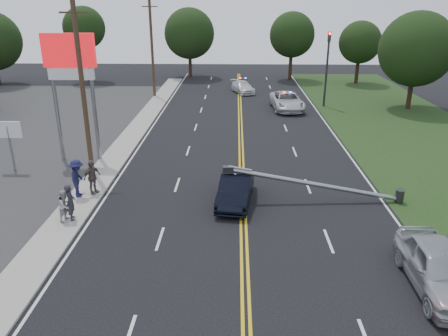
{
  "coord_description": "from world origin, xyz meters",
  "views": [
    {
      "loc": [
        -0.42,
        -12.72,
        9.84
      ],
      "look_at": [
        -0.99,
        8.34,
        1.7
      ],
      "focal_mm": 35.0,
      "sensor_mm": 36.0,
      "label": 1
    }
  ],
  "objects_px": {
    "bystander_b": "(65,205)",
    "bystander_c": "(78,178)",
    "utility_pole_mid": "(83,89)",
    "traffic_signal": "(327,63)",
    "fallen_streetlight": "(324,185)",
    "crashed_sedan": "(236,189)",
    "emergency_a": "(287,101)",
    "bystander_a": "(71,202)",
    "bystander_d": "(92,177)",
    "pylon_sign": "(71,67)",
    "small_sign": "(9,134)",
    "utility_pole_far": "(152,49)",
    "emergency_b": "(243,87)",
    "waiting_sedan": "(439,268)"
  },
  "relations": [
    {
      "from": "small_sign",
      "to": "fallen_streetlight",
      "type": "height_order",
      "value": "small_sign"
    },
    {
      "from": "emergency_a",
      "to": "bystander_c",
      "type": "bearing_deg",
      "value": -127.29
    },
    {
      "from": "small_sign",
      "to": "emergency_a",
      "type": "xyz_separation_m",
      "value": [
        18.47,
        16.53,
        -1.52
      ]
    },
    {
      "from": "fallen_streetlight",
      "to": "bystander_a",
      "type": "bearing_deg",
      "value": -168.62
    },
    {
      "from": "utility_pole_far",
      "to": "emergency_b",
      "type": "relative_size",
      "value": 2.3
    },
    {
      "from": "small_sign",
      "to": "bystander_b",
      "type": "relative_size",
      "value": 2.03
    },
    {
      "from": "pylon_sign",
      "to": "bystander_b",
      "type": "xyz_separation_m",
      "value": [
        2.17,
        -8.59,
        -5.11
      ]
    },
    {
      "from": "utility_pole_mid",
      "to": "traffic_signal",
      "type": "bearing_deg",
      "value": 45.8
    },
    {
      "from": "crashed_sedan",
      "to": "bystander_a",
      "type": "distance_m",
      "value": 8.07
    },
    {
      "from": "crashed_sedan",
      "to": "utility_pole_far",
      "type": "bearing_deg",
      "value": 115.47
    },
    {
      "from": "pylon_sign",
      "to": "emergency_b",
      "type": "bearing_deg",
      "value": 64.21
    },
    {
      "from": "crashed_sedan",
      "to": "bystander_a",
      "type": "relative_size",
      "value": 2.52
    },
    {
      "from": "utility_pole_mid",
      "to": "utility_pole_far",
      "type": "relative_size",
      "value": 1.0
    },
    {
      "from": "emergency_a",
      "to": "bystander_c",
      "type": "xyz_separation_m",
      "value": [
        -13.12,
        -20.41,
        0.31
      ]
    },
    {
      "from": "pylon_sign",
      "to": "bystander_c",
      "type": "xyz_separation_m",
      "value": [
        1.85,
        -5.87,
        -4.87
      ]
    },
    {
      "from": "traffic_signal",
      "to": "fallen_streetlight",
      "type": "xyz_separation_m",
      "value": [
        -4.11,
        -22.0,
        -3.29
      ]
    },
    {
      "from": "pylon_sign",
      "to": "bystander_b",
      "type": "height_order",
      "value": "pylon_sign"
    },
    {
      "from": "traffic_signal",
      "to": "utility_pole_far",
      "type": "distance_m",
      "value": 17.97
    },
    {
      "from": "emergency_a",
      "to": "bystander_d",
      "type": "height_order",
      "value": "bystander_d"
    },
    {
      "from": "traffic_signal",
      "to": "bystander_a",
      "type": "xyz_separation_m",
      "value": [
        -16.4,
        -24.47,
        -3.2
      ]
    },
    {
      "from": "crashed_sedan",
      "to": "waiting_sedan",
      "type": "bearing_deg",
      "value": -37.15
    },
    {
      "from": "waiting_sedan",
      "to": "fallen_streetlight",
      "type": "bearing_deg",
      "value": 112.22
    },
    {
      "from": "bystander_d",
      "to": "utility_pole_mid",
      "type": "bearing_deg",
      "value": 49.46
    },
    {
      "from": "utility_pole_far",
      "to": "bystander_b",
      "type": "height_order",
      "value": "utility_pole_far"
    },
    {
      "from": "emergency_b",
      "to": "bystander_c",
      "type": "bearing_deg",
      "value": -126.61
    },
    {
      "from": "pylon_sign",
      "to": "bystander_c",
      "type": "relative_size",
      "value": 3.97
    },
    {
      "from": "utility_pole_mid",
      "to": "emergency_a",
      "type": "bearing_deg",
      "value": 50.42
    },
    {
      "from": "traffic_signal",
      "to": "bystander_b",
      "type": "relative_size",
      "value": 4.61
    },
    {
      "from": "emergency_a",
      "to": "traffic_signal",
      "type": "bearing_deg",
      "value": 16.34
    },
    {
      "from": "fallen_streetlight",
      "to": "bystander_c",
      "type": "bearing_deg",
      "value": 179.43
    },
    {
      "from": "fallen_streetlight",
      "to": "emergency_a",
      "type": "relative_size",
      "value": 1.59
    },
    {
      "from": "waiting_sedan",
      "to": "small_sign",
      "type": "bearing_deg",
      "value": 153.09
    },
    {
      "from": "emergency_b",
      "to": "bystander_a",
      "type": "height_order",
      "value": "bystander_a"
    },
    {
      "from": "small_sign",
      "to": "traffic_signal",
      "type": "distance_m",
      "value": 28.72
    },
    {
      "from": "utility_pole_far",
      "to": "bystander_c",
      "type": "distance_m",
      "value": 26.18
    },
    {
      "from": "utility_pole_mid",
      "to": "bystander_c",
      "type": "xyz_separation_m",
      "value": [
        0.55,
        -3.87,
        -3.96
      ]
    },
    {
      "from": "utility_pole_mid",
      "to": "crashed_sedan",
      "type": "xyz_separation_m",
      "value": [
        8.82,
        -4.14,
        -4.35
      ]
    },
    {
      "from": "small_sign",
      "to": "utility_pole_far",
      "type": "bearing_deg",
      "value": 77.69
    },
    {
      "from": "traffic_signal",
      "to": "fallen_streetlight",
      "type": "relative_size",
      "value": 0.75
    },
    {
      "from": "pylon_sign",
      "to": "bystander_b",
      "type": "distance_m",
      "value": 10.23
    },
    {
      "from": "small_sign",
      "to": "bystander_c",
      "type": "bearing_deg",
      "value": -35.91
    },
    {
      "from": "crashed_sedan",
      "to": "traffic_signal",
      "type": "bearing_deg",
      "value": 75.41
    },
    {
      "from": "pylon_sign",
      "to": "fallen_streetlight",
      "type": "relative_size",
      "value": 0.85
    },
    {
      "from": "emergency_b",
      "to": "bystander_c",
      "type": "relative_size",
      "value": 2.15
    },
    {
      "from": "bystander_d",
      "to": "crashed_sedan",
      "type": "bearing_deg",
      "value": -64.22
    },
    {
      "from": "crashed_sedan",
      "to": "emergency_a",
      "type": "relative_size",
      "value": 0.76
    },
    {
      "from": "small_sign",
      "to": "emergency_a",
      "type": "relative_size",
      "value": 0.53
    },
    {
      "from": "bystander_b",
      "to": "bystander_c",
      "type": "height_order",
      "value": "bystander_c"
    },
    {
      "from": "pylon_sign",
      "to": "traffic_signal",
      "type": "xyz_separation_m",
      "value": [
        18.8,
        16.0,
        -1.79
      ]
    },
    {
      "from": "waiting_sedan",
      "to": "bystander_d",
      "type": "distance_m",
      "value": 16.84
    }
  ]
}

